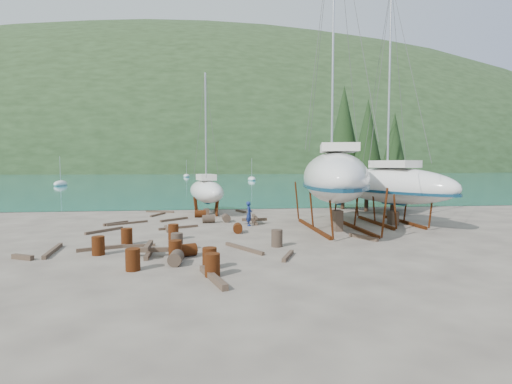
{
  "coord_description": "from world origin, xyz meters",
  "views": [
    {
      "loc": [
        -1.82,
        -22.12,
        4.23
      ],
      "look_at": [
        1.36,
        3.0,
        2.46
      ],
      "focal_mm": 28.0,
      "sensor_mm": 36.0,
      "label": 1
    }
  ],
  "objects": [
    {
      "name": "moored_boat_far",
      "position": [
        -8.0,
        110.0,
        0.39
      ],
      "size": [
        2.0,
        5.0,
        6.05
      ],
      "color": "silver",
      "rests_on": "ground"
    },
    {
      "name": "cypress_back_left",
      "position": [
        11.0,
        14.0,
        6.66
      ],
      "size": [
        4.14,
        4.14,
        11.5
      ],
      "color": "black",
      "rests_on": "ground"
    },
    {
      "name": "drum_0",
      "position": [
        -6.81,
        -2.98,
        0.44
      ],
      "size": [
        0.58,
        0.58,
        0.88
      ],
      "primitive_type": "cylinder",
      "color": "#5F2710",
      "rests_on": "ground"
    },
    {
      "name": "timber_15",
      "position": [
        -7.31,
        6.74,
        0.07
      ],
      "size": [
        2.56,
        1.84,
        0.15
      ],
      "primitive_type": "cube",
      "rotation": [
        0.0,
        0.0,
        2.18
      ],
      "color": "brown",
      "rests_on": "ground"
    },
    {
      "name": "timber_6",
      "position": [
        1.24,
        12.69,
        0.1
      ],
      "size": [
        0.83,
        1.61,
        0.19
      ],
      "primitive_type": "cube",
      "rotation": [
        0.0,
        0.0,
        0.4
      ],
      "color": "brown",
      "rests_on": "ground"
    },
    {
      "name": "drum_4",
      "position": [
        -2.26,
        9.7,
        0.29
      ],
      "size": [
        0.91,
        0.62,
        0.58
      ],
      "primitive_type": "cylinder",
      "rotation": [
        1.57,
        0.0,
        1.62
      ],
      "color": "#5F2710",
      "rests_on": "ground"
    },
    {
      "name": "drum_9",
      "position": [
        -1.63,
        6.63,
        0.29
      ],
      "size": [
        0.94,
        0.68,
        0.58
      ],
      "primitive_type": "cylinder",
      "rotation": [
        1.57,
        0.0,
        1.68
      ],
      "color": "#2D2823",
      "rests_on": "ground"
    },
    {
      "name": "far_house_center",
      "position": [
        -20.0,
        190.0,
        2.92
      ],
      "size": [
        6.6,
        5.6,
        5.6
      ],
      "color": "beige",
      "rests_on": "ground"
    },
    {
      "name": "drum_17",
      "position": [
        1.79,
        -2.17,
        0.44
      ],
      "size": [
        0.58,
        0.58,
        0.88
      ],
      "primitive_type": "cylinder",
      "color": "#2D2823",
      "rests_on": "ground"
    },
    {
      "name": "drum_12",
      "position": [
        -2.72,
        -3.78,
        0.29
      ],
      "size": [
        1.04,
        0.88,
        0.58
      ],
      "primitive_type": "cylinder",
      "rotation": [
        1.57,
        0.0,
        1.98
      ],
      "color": "#5F2710",
      "rests_on": "ground"
    },
    {
      "name": "timber_9",
      "position": [
        -5.76,
        11.38,
        0.08
      ],
      "size": [
        1.04,
        2.25,
        0.15
      ],
      "primitive_type": "cube",
      "rotation": [
        0.0,
        0.0,
        2.75
      ],
      "color": "brown",
      "rests_on": "ground"
    },
    {
      "name": "drum_11",
      "position": [
        -0.34,
        6.94,
        0.29
      ],
      "size": [
        0.64,
        0.92,
        0.58
      ],
      "primitive_type": "cylinder",
      "rotation": [
        1.57,
        0.0,
        3.21
      ],
      "color": "#2D2823",
      "rests_on": "ground"
    },
    {
      "name": "timber_1",
      "position": [
        7.03,
        -0.7,
        0.1
      ],
      "size": [
        1.06,
        1.94,
        0.19
      ],
      "primitive_type": "cube",
      "rotation": [
        0.0,
        0.0,
        0.45
      ],
      "color": "brown",
      "rests_on": "ground"
    },
    {
      "name": "drum_1",
      "position": [
        -3.09,
        -5.3,
        0.29
      ],
      "size": [
        0.65,
        0.93,
        0.58
      ],
      "primitive_type": "cylinder",
      "rotation": [
        1.57,
        0.0,
        3.05
      ],
      "color": "#2D2823",
      "rests_on": "ground"
    },
    {
      "name": "timber_2",
      "position": [
        -8.09,
        6.64,
        0.09
      ],
      "size": [
        1.45,
        1.6,
        0.19
      ],
      "primitive_type": "cube",
      "rotation": [
        0.0,
        0.0,
        2.41
      ],
      "color": "brown",
      "rests_on": "ground"
    },
    {
      "name": "moored_boat_left",
      "position": [
        -30.0,
        60.0,
        0.39
      ],
      "size": [
        2.0,
        5.0,
        6.05
      ],
      "color": "silver",
      "rests_on": "ground"
    },
    {
      "name": "timber_11",
      "position": [
        -3.6,
        4.3,
        0.08
      ],
      "size": [
        2.5,
        1.35,
        0.15
      ],
      "primitive_type": "cube",
      "rotation": [
        0.0,
        0.0,
        2.03
      ],
      "color": "brown",
      "rests_on": "ground"
    },
    {
      "name": "drum_7",
      "position": [
        -1.59,
        -7.24,
        0.44
      ],
      "size": [
        0.58,
        0.58,
        0.88
      ],
      "primitive_type": "cylinder",
      "color": "#5F2710",
      "rests_on": "ground"
    },
    {
      "name": "timber_3",
      "position": [
        -5.81,
        -1.47,
        0.07
      ],
      "size": [
        2.81,
        0.48,
        0.15
      ],
      "primitive_type": "cube",
      "rotation": [
        0.0,
        0.0,
        1.69
      ],
      "color": "brown",
      "rests_on": "ground"
    },
    {
      "name": "large_sailboat_near",
      "position": [
        6.47,
        2.8,
        3.45
      ],
      "size": [
        7.34,
        14.18,
        21.43
      ],
      "rotation": [
        0.0,
        0.0,
        -0.26
      ],
      "color": "silver",
      "rests_on": "ground"
    },
    {
      "name": "timber_pile_aft",
      "position": [
        1.62,
        5.84,
        0.3
      ],
      "size": [
        1.8,
        1.8,
        0.6
      ],
      "color": "brown",
      "rests_on": "ground"
    },
    {
      "name": "bay_water",
      "position": [
        0.0,
        315.0,
        0.01
      ],
      "size": [
        700.0,
        700.0,
        0.0
      ],
      "primitive_type": "plane",
      "color": "#1A7682",
      "rests_on": "ground"
    },
    {
      "name": "timber_5",
      "position": [
        0.03,
        -2.77,
        0.08
      ],
      "size": [
        1.7,
        2.74,
        0.16
      ],
      "primitive_type": "cube",
      "rotation": [
        0.0,
        0.0,
        0.53
      ],
      "color": "brown",
      "rests_on": "ground"
    },
    {
      "name": "timber_12",
      "position": [
        -6.95,
        -1.85,
        0.08
      ],
      "size": [
        2.2,
        1.02,
        0.17
      ],
      "primitive_type": "cube",
      "rotation": [
        0.0,
        0.0,
        1.95
      ],
      "color": "brown",
      "rests_on": "ground"
    },
    {
      "name": "cypress_mid_right",
      "position": [
        14.0,
        10.0,
        4.92
      ],
      "size": [
        3.06,
        3.06,
        8.5
      ],
      "color": "black",
      "rests_on": "ground"
    },
    {
      "name": "drum_8",
      "position": [
        -5.94,
        -0.76,
        0.44
      ],
      "size": [
        0.58,
        0.58,
        0.88
      ],
      "primitive_type": "cylinder",
      "color": "#5F2710",
      "rests_on": "ground"
    },
    {
      "name": "drum_6",
      "position": [
        0.13,
        2.21,
        0.29
      ],
      "size": [
        0.64,
        0.92,
        0.58
      ],
      "primitive_type": "cylinder",
      "rotation": [
        1.57,
        0.0,
        -0.07
      ],
      "color": "#5F2710",
      "rests_on": "ground"
    },
    {
      "name": "drum_13",
      "position": [
        -3.18,
        -4.44,
        0.44
      ],
      "size": [
        0.58,
        0.58,
        0.88
      ],
      "primitive_type": "cylinder",
      "color": "#5F2710",
      "rests_on": "ground"
    },
    {
      "name": "worker",
      "position": [
        1.13,
        4.87,
        0.84
      ],
      "size": [
        0.57,
        0.71,
        1.69
      ],
      "primitive_type": "imported",
      "rotation": [
        0.0,
        0.0,
        1.26
      ],
      "color": "navy",
      "rests_on": "ground"
    },
    {
      "name": "far_hill",
      "position": [
        0.0,
        320.0,
        0.0
      ],
      "size": [
        800.0,
        360.0,
        110.0
      ],
      "primitive_type": "ellipsoid",
      "color": "#213219",
      "rests_on": "ground"
    },
    {
      "name": "timber_0",
      "position": [
        -5.81,
        13.39,
        0.07
      ],
      "size": [
        2.5,
        0.94,
        0.14
      ],
      "primitive_type": "cube",
      "rotation": [
        0.0,
        0.0,
        1.25
      ],
      "color": "brown",
      "rests_on": "ground"
    },
    {
      "name": "timber_16",
      "position": [
        -1.58,
        -7.75,
        0.11
      ],
      "size": [
        1.0,
        2.75,
        0.23
      ],
      "primitive_type": "cube",
      "rotation": [
        0.0,
        0.0,
        0.28
      ],
      "color": "brown",
      "rests_on": "ground"
    },
    {
      "name": "cypress_far_right",
      "position": [
        15.5,
        13.0,
        5.21
      ],
      "size": [
        3.24,
        3.24,
        9.0
      ],
      "color": "black",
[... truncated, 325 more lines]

